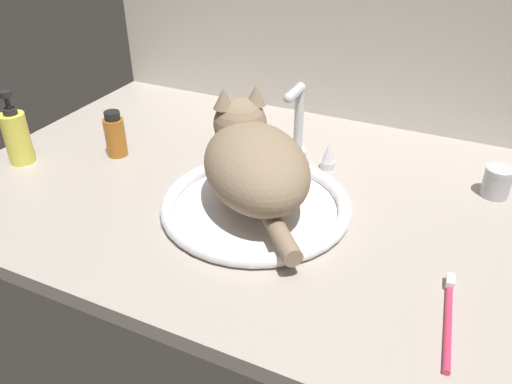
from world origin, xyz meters
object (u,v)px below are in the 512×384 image
object	(u,v)px
faucet	(297,134)
soap_pump_bottle	(17,136)
metal_jar	(497,182)
toothbrush	(448,318)
amber_bottle	(115,135)
cat	(253,159)
sink_basin	(256,205)

from	to	relation	value
faucet	soap_pump_bottle	world-z (taller)	faucet
metal_jar	toothbrush	xyz separation A→B (cm)	(-3.60, -38.78, -2.45)
amber_bottle	soap_pump_bottle	xyz separation A→B (cm)	(-17.01, -11.56, 1.23)
metal_jar	amber_bottle	bearing A→B (deg)	-167.31
faucet	cat	world-z (taller)	cat
sink_basin	soap_pump_bottle	bearing A→B (deg)	-175.31
faucet	cat	bearing A→B (deg)	-94.12
cat	metal_jar	world-z (taller)	cat
faucet	amber_bottle	bearing A→B (deg)	-160.10
cat	toothbrush	xyz separation A→B (cm)	(38.28, -15.63, -9.26)
soap_pump_bottle	toothbrush	world-z (taller)	soap_pump_bottle
sink_basin	metal_jar	xyz separation A→B (cm)	(40.50, 24.72, 1.92)
metal_jar	toothbrush	bearing A→B (deg)	-95.31
sink_basin	soap_pump_bottle	xyz separation A→B (cm)	(-54.95, -4.50, 4.96)
cat	toothbrush	distance (cm)	42.37
sink_basin	toothbrush	xyz separation A→B (cm)	(36.89, -14.07, -0.53)
faucet	toothbrush	distance (cm)	51.13
cat	amber_bottle	distance (cm)	37.30
cat	toothbrush	size ratio (longest dim) A/B	1.73
faucet	metal_jar	size ratio (longest dim) A/B	2.98
amber_bottle	metal_jar	size ratio (longest dim) A/B	1.71
soap_pump_bottle	sink_basin	bearing A→B (deg)	4.69
sink_basin	metal_jar	distance (cm)	47.48
amber_bottle	soap_pump_bottle	world-z (taller)	soap_pump_bottle
amber_bottle	sink_basin	bearing A→B (deg)	-10.54
metal_jar	soap_pump_bottle	size ratio (longest dim) A/B	0.37
metal_jar	soap_pump_bottle	bearing A→B (deg)	-162.98
faucet	cat	size ratio (longest dim) A/B	0.56
cat	soap_pump_bottle	distance (cm)	54.04
faucet	metal_jar	xyz separation A→B (cm)	(40.50, 3.93, -3.72)
cat	soap_pump_bottle	size ratio (longest dim) A/B	2.01
cat	amber_bottle	bearing A→B (deg)	171.46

